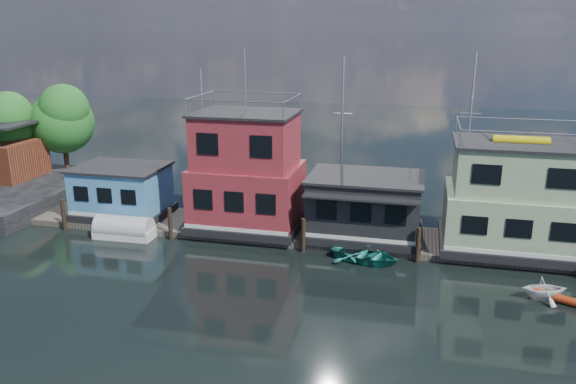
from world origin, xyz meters
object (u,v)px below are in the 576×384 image
(houseboat_dark, at_px, (365,206))
(houseboat_red, at_px, (247,174))
(tarp_runabout, at_px, (124,229))
(dinghy_teal, at_px, (365,255))
(houseboat_blue, at_px, (122,191))
(houseboat_green, at_px, (514,199))
(red_kayak, at_px, (561,299))
(dinghy_white, at_px, (544,288))

(houseboat_dark, bearing_deg, houseboat_red, 179.86)
(tarp_runabout, xyz_separation_m, dinghy_teal, (16.13, -0.20, -0.17))
(houseboat_blue, bearing_deg, houseboat_green, 0.00)
(houseboat_dark, relative_size, dinghy_teal, 1.77)
(dinghy_teal, bearing_deg, red_kayak, -87.69)
(houseboat_red, height_order, tarp_runabout, houseboat_red)
(houseboat_blue, xyz_separation_m, dinghy_teal, (17.97, -3.42, -1.77))
(houseboat_red, xyz_separation_m, houseboat_dark, (8.00, -0.02, -1.69))
(houseboat_dark, bearing_deg, dinghy_white, -31.63)
(houseboat_red, distance_m, dinghy_white, 19.29)
(tarp_runabout, bearing_deg, houseboat_dark, 10.26)
(houseboat_blue, relative_size, houseboat_green, 0.76)
(houseboat_dark, xyz_separation_m, red_kayak, (10.79, -6.35, -2.19))
(dinghy_white, xyz_separation_m, tarp_runabout, (-25.62, 2.93, -0.02))
(dinghy_white, bearing_deg, houseboat_red, 57.80)
(houseboat_blue, distance_m, tarp_runabout, 4.04)
(houseboat_red, xyz_separation_m, dinghy_white, (17.95, -6.15, -3.48))
(red_kayak, xyz_separation_m, tarp_runabout, (-26.45, 3.15, 0.38))
(houseboat_dark, height_order, dinghy_teal, houseboat_dark)
(tarp_runabout, bearing_deg, houseboat_red, 21.50)
(houseboat_red, relative_size, houseboat_green, 1.41)
(houseboat_blue, relative_size, dinghy_teal, 1.53)
(houseboat_blue, xyz_separation_m, tarp_runabout, (1.83, -3.22, -1.60))
(houseboat_dark, distance_m, red_kayak, 12.71)
(houseboat_green, bearing_deg, red_kayak, -74.34)
(houseboat_blue, height_order, houseboat_dark, houseboat_dark)
(houseboat_blue, distance_m, houseboat_red, 9.69)
(houseboat_blue, bearing_deg, tarp_runabout, -60.38)
(houseboat_blue, height_order, houseboat_red, houseboat_red)
(houseboat_red, xyz_separation_m, red_kayak, (18.79, -6.37, -3.88))
(houseboat_green, bearing_deg, houseboat_red, -180.00)
(dinghy_white, relative_size, dinghy_teal, 0.57)
(dinghy_teal, bearing_deg, houseboat_red, 86.26)
(houseboat_dark, bearing_deg, red_kayak, -30.50)
(houseboat_blue, height_order, dinghy_teal, houseboat_blue)
(red_kayak, bearing_deg, houseboat_dark, 173.42)
(dinghy_white, bearing_deg, dinghy_teal, 60.68)
(houseboat_red, bearing_deg, red_kayak, -18.74)
(houseboat_red, distance_m, dinghy_teal, 9.84)
(dinghy_white, bearing_deg, tarp_runabout, 70.20)
(houseboat_green, distance_m, dinghy_white, 6.87)
(dinghy_white, height_order, red_kayak, dinghy_white)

